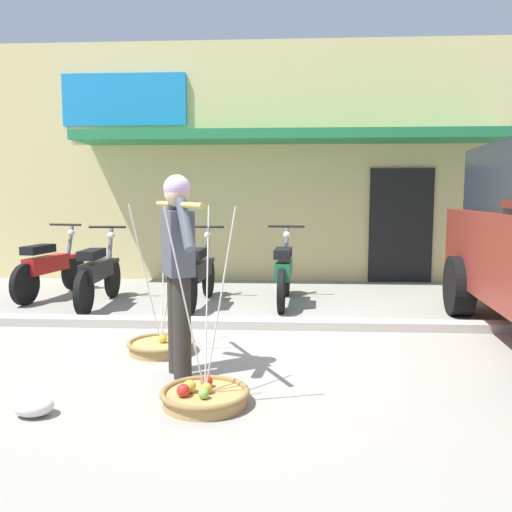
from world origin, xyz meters
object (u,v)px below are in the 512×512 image
object	(u,v)px
motorcycle_nearest_shop	(49,267)
plastic_litter_bag	(34,406)
motorcycle_third_in_row	(199,273)
fruit_basket_right_side	(205,395)
fruit_vendor	(178,262)
motorcycle_second_in_row	(98,274)
motorcycle_end_of_row	(284,272)
fruit_basket_left_side	(162,345)

from	to	relation	value
motorcycle_nearest_shop	plastic_litter_bag	world-z (taller)	motorcycle_nearest_shop
motorcycle_third_in_row	plastic_litter_bag	size ratio (longest dim) A/B	6.51
fruit_basket_right_side	fruit_vendor	bearing A→B (deg)	116.02
fruit_vendor	motorcycle_nearest_shop	distance (m)	4.28
motorcycle_second_in_row	motorcycle_end_of_row	world-z (taller)	same
motorcycle_nearest_shop	motorcycle_third_in_row	bearing A→B (deg)	-10.76
motorcycle_nearest_shop	fruit_basket_left_side	bearing A→B (deg)	-48.90
motorcycle_nearest_shop	motorcycle_second_in_row	distance (m)	1.12
fruit_vendor	motorcycle_end_of_row	xyz separation A→B (m)	(0.87, 3.03, -0.52)
fruit_basket_left_side	motorcycle_nearest_shop	distance (m)	3.58
motorcycle_second_in_row	plastic_litter_bag	xyz separation A→B (m)	(0.85, -3.64, -0.38)
fruit_basket_left_side	motorcycle_nearest_shop	bearing A→B (deg)	131.10
motorcycle_second_in_row	motorcycle_third_in_row	bearing A→B (deg)	5.41
motorcycle_second_in_row	fruit_basket_right_side	bearing A→B (deg)	-59.35
fruit_basket_left_side	fruit_basket_right_side	size ratio (longest dim) A/B	1.00
fruit_basket_left_side	motorcycle_nearest_shop	size ratio (longest dim) A/B	0.80
motorcycle_second_in_row	motorcycle_end_of_row	distance (m)	2.58
fruit_basket_left_side	motorcycle_third_in_row	size ratio (longest dim) A/B	0.80
fruit_vendor	motorcycle_third_in_row	distance (m)	2.94
fruit_vendor	motorcycle_end_of_row	world-z (taller)	fruit_vendor
motorcycle_second_in_row	plastic_litter_bag	world-z (taller)	motorcycle_second_in_row
fruit_basket_left_side	fruit_vendor	bearing A→B (deg)	-63.89
plastic_litter_bag	motorcycle_third_in_row	bearing A→B (deg)	81.91
fruit_basket_right_side	plastic_litter_bag	xyz separation A→B (m)	(-1.16, -0.26, -0.00)
fruit_basket_right_side	motorcycle_nearest_shop	distance (m)	4.96
motorcycle_end_of_row	motorcycle_third_in_row	bearing A→B (deg)	-172.25
fruit_vendor	motorcycle_end_of_row	distance (m)	3.20
motorcycle_second_in_row	motorcycle_end_of_row	bearing A→B (deg)	6.49
motorcycle_third_in_row	motorcycle_second_in_row	bearing A→B (deg)	-174.59
motorcycle_nearest_shop	fruit_vendor	bearing A→B (deg)	-51.37
motorcycle_nearest_shop	plastic_litter_bag	distance (m)	4.61
motorcycle_second_in_row	motorcycle_third_in_row	size ratio (longest dim) A/B	1.00
fruit_vendor	fruit_basket_left_side	world-z (taller)	fruit_vendor
motorcycle_third_in_row	plastic_litter_bag	xyz separation A→B (m)	(-0.54, -3.77, -0.38)
fruit_basket_right_side	motorcycle_nearest_shop	bearing A→B (deg)	126.84
plastic_litter_bag	motorcycle_end_of_row	bearing A→B (deg)	66.45
fruit_basket_right_side	motorcycle_third_in_row	size ratio (longest dim) A/B	0.80
plastic_litter_bag	fruit_basket_right_side	bearing A→B (deg)	12.85
motorcycle_second_in_row	fruit_basket_left_side	bearing A→B (deg)	-56.76
fruit_basket_right_side	motorcycle_nearest_shop	size ratio (longest dim) A/B	0.80
plastic_litter_bag	motorcycle_nearest_shop	bearing A→B (deg)	113.20
motorcycle_nearest_shop	motorcycle_third_in_row	size ratio (longest dim) A/B	0.99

